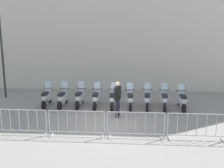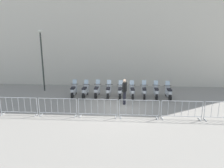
% 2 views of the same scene
% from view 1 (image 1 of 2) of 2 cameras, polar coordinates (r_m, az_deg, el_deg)
% --- Properties ---
extents(ground_plane, '(120.00, 120.00, 0.00)m').
position_cam_1_polar(ground_plane, '(12.73, -0.50, -7.77)').
color(ground_plane, gray).
extents(motorcycle_0, '(0.64, 1.72, 1.24)m').
position_cam_1_polar(motorcycle_0, '(15.31, -13.33, -2.82)').
color(motorcycle_0, black).
rests_on(motorcycle_0, ground).
extents(motorcycle_1, '(0.56, 1.73, 1.24)m').
position_cam_1_polar(motorcycle_1, '(15.04, -10.12, -2.94)').
color(motorcycle_1, black).
rests_on(motorcycle_1, ground).
extents(motorcycle_2, '(0.56, 1.73, 1.24)m').
position_cam_1_polar(motorcycle_2, '(14.96, -6.68, -2.92)').
color(motorcycle_2, black).
rests_on(motorcycle_2, ground).
extents(motorcycle_3, '(0.57, 1.73, 1.24)m').
position_cam_1_polar(motorcycle_3, '(14.75, -3.30, -3.08)').
color(motorcycle_3, black).
rests_on(motorcycle_3, ground).
extents(motorcycle_4, '(0.56, 1.73, 1.24)m').
position_cam_1_polar(motorcycle_4, '(14.63, 0.17, -3.18)').
color(motorcycle_4, black).
rests_on(motorcycle_4, ground).
extents(motorcycle_5, '(0.62, 1.72, 1.24)m').
position_cam_1_polar(motorcycle_5, '(14.59, 3.71, -3.25)').
color(motorcycle_5, black).
rests_on(motorcycle_5, ground).
extents(motorcycle_6, '(0.56, 1.73, 1.24)m').
position_cam_1_polar(motorcycle_6, '(14.69, 7.19, -3.22)').
color(motorcycle_6, black).
rests_on(motorcycle_6, ground).
extents(motorcycle_7, '(0.56, 1.72, 1.24)m').
position_cam_1_polar(motorcycle_7, '(14.77, 10.66, -3.26)').
color(motorcycle_7, black).
rests_on(motorcycle_7, ground).
extents(motorcycle_8, '(0.57, 1.73, 1.24)m').
position_cam_1_polar(motorcycle_8, '(14.82, 14.17, -3.37)').
color(motorcycle_8, black).
rests_on(motorcycle_8, ground).
extents(barrier_segment_1, '(2.21, 0.65, 1.07)m').
position_cam_1_polar(barrier_segment_1, '(11.78, -18.43, -7.44)').
color(barrier_segment_1, '#B2B5B7').
rests_on(barrier_segment_1, ground).
extents(barrier_segment_2, '(2.21, 0.65, 1.07)m').
position_cam_1_polar(barrier_segment_2, '(11.11, -7.24, -8.08)').
color(barrier_segment_2, '#B2B5B7').
rests_on(barrier_segment_2, ground).
extents(barrier_segment_3, '(2.21, 0.65, 1.07)m').
position_cam_1_polar(barrier_segment_3, '(10.91, 4.87, -8.42)').
color(barrier_segment_3, '#B2B5B7').
rests_on(barrier_segment_3, ground).
extents(barrier_segment_4, '(2.21, 0.65, 1.07)m').
position_cam_1_polar(barrier_segment_4, '(11.19, 16.91, -8.40)').
color(barrier_segment_4, '#B2B5B7').
rests_on(barrier_segment_4, ground).
extents(street_lamp, '(0.36, 0.36, 5.06)m').
position_cam_1_polar(street_lamp, '(17.45, -21.64, 7.37)').
color(street_lamp, '#2D332D').
rests_on(street_lamp, ground).
extents(officer_near_row_end, '(0.28, 0.54, 1.73)m').
position_cam_1_polar(officer_near_row_end, '(13.04, 1.15, -2.75)').
color(officer_near_row_end, '#23232D').
rests_on(officer_near_row_end, ground).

